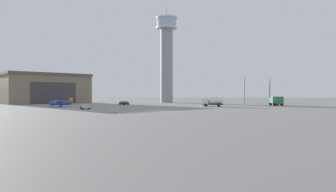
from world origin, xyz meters
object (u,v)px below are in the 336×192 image
car_silver (85,106)px  traffic_cone_near_left (126,107)px  truck_fuel_tanker_white (213,101)px  light_post_north (245,88)px  traffic_cone_mid_apron (105,108)px  traffic_cone_near_right (115,111)px  truck_box_green (276,101)px  car_black (124,103)px  control_tower (167,54)px  airplane_blue (60,102)px  light_post_west (269,90)px  light_post_centre (270,88)px

car_silver → traffic_cone_near_left: bearing=-75.6°
truck_fuel_tanker_white → light_post_north: light_post_north is taller
truck_fuel_tanker_white → traffic_cone_mid_apron: truck_fuel_tanker_white is taller
traffic_cone_near_right → truck_box_green: bearing=36.9°
car_black → traffic_cone_mid_apron: (-1.18, -29.18, -0.40)m
control_tower → light_post_north: (27.78, -19.44, -14.85)m
airplane_blue → truck_box_green: bearing=158.7°
control_tower → traffic_cone_near_right: 70.98m
light_post_north → traffic_cone_mid_apron: 56.14m
truck_box_green → light_post_west: size_ratio=0.67×
airplane_blue → traffic_cone_near_right: (19.82, -27.16, -0.93)m
airplane_blue → traffic_cone_near_right: airplane_blue is taller
airplane_blue → car_black: (16.54, 15.04, -0.52)m
traffic_cone_near_left → airplane_blue: bearing=161.7°
truck_fuel_tanker_white → traffic_cone_near_left: truck_fuel_tanker_white is taller
light_post_centre → car_silver: bearing=-151.5°
light_post_north → light_post_centre: 8.86m
control_tower → light_post_centre: (36.52, -20.88, -15.03)m
light_post_north → light_post_centre: size_ratio=1.04×
truck_box_green → traffic_cone_mid_apron: size_ratio=8.70×
car_silver → traffic_cone_mid_apron: (5.14, -1.75, -0.40)m
traffic_cone_near_left → light_post_centre: bearing=27.7°
car_silver → truck_box_green: bearing=-88.0°
light_post_centre → traffic_cone_near_left: light_post_centre is taller
truck_fuel_tanker_white → light_post_north: size_ratio=0.63×
airplane_blue → light_post_west: 79.68m
light_post_north → traffic_cone_near_left: light_post_north is taller
light_post_north → traffic_cone_near_left: 48.23m
airplane_blue → traffic_cone_near_left: bearing=133.9°
traffic_cone_near_right → traffic_cone_mid_apron: traffic_cone_mid_apron is taller
traffic_cone_mid_apron → control_tower: bearing=73.3°
truck_fuel_tanker_white → truck_box_green: bearing=-141.1°
light_post_centre → traffic_cone_mid_apron: bearing=-147.9°
control_tower → airplane_blue: 54.37m
traffic_cone_mid_apron → light_post_west: bearing=39.1°
control_tower → light_post_centre: bearing=-29.8°
light_post_west → traffic_cone_mid_apron: size_ratio=13.05×
light_post_west → light_post_north: size_ratio=0.89×
truck_box_green → light_post_centre: size_ratio=0.62×
airplane_blue → car_silver: 16.06m
airplane_blue → traffic_cone_mid_apron: (15.35, -14.14, -0.93)m
car_silver → traffic_cone_mid_apron: bearing=-126.3°
light_post_north → light_post_centre: bearing=-9.4°
traffic_cone_near_left → traffic_cone_near_right: bearing=-89.5°
truck_fuel_tanker_white → car_black: 31.38m
airplane_blue → truck_fuel_tanker_white: size_ratio=1.39×
light_post_centre → traffic_cone_near_right: (-48.20, -46.10, -5.35)m
truck_fuel_tanker_white → traffic_cone_near_right: truck_fuel_tanker_white is taller
car_black → traffic_cone_near_right: car_black is taller
car_black → car_silver: (-6.33, -27.43, 0.00)m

